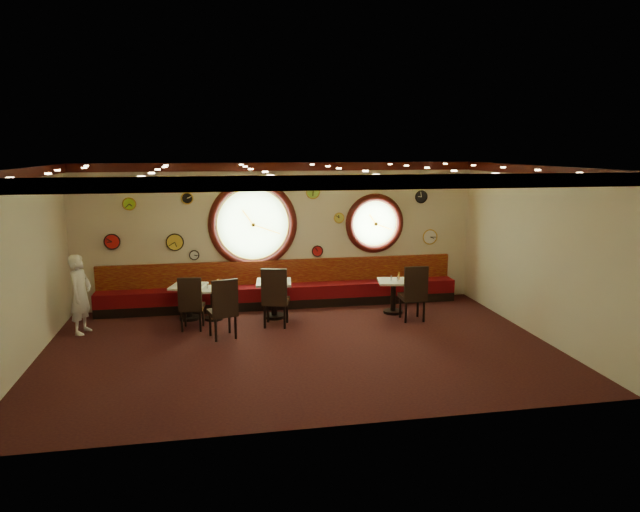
{
  "coord_description": "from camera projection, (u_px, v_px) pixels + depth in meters",
  "views": [
    {
      "loc": [
        -1.42,
        -9.63,
        3.52
      ],
      "look_at": [
        0.51,
        0.8,
        1.5
      ],
      "focal_mm": 32.0,
      "sensor_mm": 36.0,
      "label": 1
    }
  ],
  "objects": [
    {
      "name": "condiment_c_bottle",
      "position": [
        276.0,
        277.0,
        11.88
      ],
      "size": [
        0.05,
        0.05,
        0.17
      ],
      "primitive_type": "cylinder",
      "color": "gold",
      "rests_on": "table_c"
    },
    {
      "name": "condiment_b_pepper",
      "position": [
        215.0,
        286.0,
        11.73
      ],
      "size": [
        0.03,
        0.03,
        0.1
      ],
      "primitive_type": "cylinder",
      "color": "#BCBCC1",
      "rests_on": "table_b"
    },
    {
      "name": "wall_front",
      "position": [
        335.0,
        306.0,
        7.02
      ],
      "size": [
        9.0,
        0.02,
        3.2
      ],
      "primitive_type": "cube",
      "color": "beige",
      "rests_on": "floor"
    },
    {
      "name": "table_a",
      "position": [
        189.0,
        298.0,
        11.81
      ],
      "size": [
        0.82,
        0.82,
        0.73
      ],
      "color": "black",
      "rests_on": "floor"
    },
    {
      "name": "chair_d",
      "position": [
        414.0,
        290.0,
        11.63
      ],
      "size": [
        0.5,
        0.5,
        0.73
      ],
      "rotation": [
        0.0,
        0.0,
        -0.02
      ],
      "color": "black",
      "rests_on": "floor"
    },
    {
      "name": "wall_clock_9",
      "position": [
        187.0,
        198.0,
        12.26
      ],
      "size": [
        0.24,
        0.03,
        0.24
      ],
      "primitive_type": "cylinder",
      "rotation": [
        1.57,
        0.0,
        0.0
      ],
      "color": "black",
      "rests_on": "wall_back"
    },
    {
      "name": "porthole_left_glass",
      "position": [
        253.0,
        224.0,
        12.65
      ],
      "size": [
        1.66,
        0.02,
        1.66
      ],
      "primitive_type": "cylinder",
      "rotation": [
        1.57,
        0.0,
        0.0
      ],
      "color": "#9ACE7B",
      "rests_on": "wall_back"
    },
    {
      "name": "wall_clock_3",
      "position": [
        339.0,
        218.0,
        12.95
      ],
      "size": [
        0.22,
        0.03,
        0.22
      ],
      "primitive_type": "cylinder",
      "rotation": [
        1.57,
        0.0,
        0.0
      ],
      "color": "gold",
      "rests_on": "wall_back"
    },
    {
      "name": "wall_clock_5",
      "position": [
        430.0,
        237.0,
        13.44
      ],
      "size": [
        0.34,
        0.03,
        0.34
      ],
      "primitive_type": "cylinder",
      "rotation": [
        1.57,
        0.0,
        0.0
      ],
      "color": "white",
      "rests_on": "wall_back"
    },
    {
      "name": "wall_clock_1",
      "position": [
        175.0,
        242.0,
        12.38
      ],
      "size": [
        0.36,
        0.03,
        0.36
      ],
      "primitive_type": "cylinder",
      "rotation": [
        1.57,
        0.0,
        0.0
      ],
      "color": "gold",
      "rests_on": "wall_back"
    },
    {
      "name": "wall_back",
      "position": [
        280.0,
        234.0,
        12.81
      ],
      "size": [
        9.0,
        0.02,
        3.2
      ],
      "primitive_type": "cube",
      "color": "beige",
      "rests_on": "floor"
    },
    {
      "name": "condiment_a_salt",
      "position": [
        182.0,
        282.0,
        11.83
      ],
      "size": [
        0.03,
        0.03,
        0.09
      ],
      "primitive_type": "cylinder",
      "color": "silver",
      "rests_on": "table_a"
    },
    {
      "name": "condiment_d_bottle",
      "position": [
        399.0,
        276.0,
        12.27
      ],
      "size": [
        0.05,
        0.05,
        0.16
      ],
      "primitive_type": "cylinder",
      "color": "gold",
      "rests_on": "table_d"
    },
    {
      "name": "banquette_back",
      "position": [
        281.0,
        272.0,
        12.91
      ],
      "size": [
        8.0,
        0.1,
        0.55
      ],
      "primitive_type": "cube",
      "color": "#65080E",
      "rests_on": "wall_back"
    },
    {
      "name": "wall_clock_4",
      "position": [
        129.0,
        204.0,
        12.06
      ],
      "size": [
        0.26,
        0.03,
        0.26
      ],
      "primitive_type": "cylinder",
      "rotation": [
        1.57,
        0.0,
        0.0
      ],
      "color": "#97D42A",
      "rests_on": "wall_back"
    },
    {
      "name": "floor",
      "position": [
        300.0,
        347.0,
        10.21
      ],
      "size": [
        9.0,
        6.0,
        0.0
      ],
      "primitive_type": "cube",
      "color": "black",
      "rests_on": "ground"
    },
    {
      "name": "molding_back",
      "position": [
        279.0,
        167.0,
        12.48
      ],
      "size": [
        9.0,
        0.1,
        0.18
      ],
      "primitive_type": "cube",
      "color": "#380C0A",
      "rests_on": "wall_back"
    },
    {
      "name": "molding_right",
      "position": [
        539.0,
        170.0,
        10.43
      ],
      "size": [
        0.1,
        6.0,
        0.18
      ],
      "primitive_type": "cube",
      "color": "#380C0A",
      "rests_on": "wall_back"
    },
    {
      "name": "condiment_c_salt",
      "position": [
        270.0,
        279.0,
        11.85
      ],
      "size": [
        0.04,
        0.04,
        0.11
      ],
      "primitive_type": "cylinder",
      "color": "silver",
      "rests_on": "table_c"
    },
    {
      "name": "wall_clock_6",
      "position": [
        313.0,
        192.0,
        12.73
      ],
      "size": [
        0.3,
        0.03,
        0.3
      ],
      "primitive_type": "cylinder",
      "rotation": [
        1.57,
        0.0,
        0.0
      ],
      "color": "#94CB3F",
      "rests_on": "wall_back"
    },
    {
      "name": "chair_a",
      "position": [
        191.0,
        300.0,
        11.04
      ],
      "size": [
        0.51,
        0.51,
        0.67
      ],
      "rotation": [
        0.0,
        0.0,
        -0.13
      ],
      "color": "black",
      "rests_on": "floor"
    },
    {
      "name": "molding_front",
      "position": [
        335.0,
        183.0,
        6.78
      ],
      "size": [
        9.0,
        0.1,
        0.18
      ],
      "primitive_type": "cube",
      "color": "#380C0A",
      "rests_on": "wall_back"
    },
    {
      "name": "porthole_right_ring",
      "position": [
        375.0,
        224.0,
        13.12
      ],
      "size": [
        1.09,
        0.03,
        1.09
      ],
      "primitive_type": "torus",
      "rotation": [
        1.57,
        0.0,
        0.0
      ],
      "color": "gold",
      "rests_on": "wall_back"
    },
    {
      "name": "porthole_right_glass",
      "position": [
        374.0,
        223.0,
        13.16
      ],
      "size": [
        1.1,
        0.02,
        1.1
      ],
      "primitive_type": "cylinder",
      "rotation": [
        1.57,
        0.0,
        0.0
      ],
      "color": "#9ACE7B",
      "rests_on": "wall_back"
    },
    {
      "name": "wall_left",
      "position": [
        21.0,
        270.0,
        9.11
      ],
      "size": [
        0.02,
        6.0,
        3.2
      ],
      "primitive_type": "cube",
      "color": "beige",
      "rests_on": "floor"
    },
    {
      "name": "table_d",
      "position": [
        393.0,
        292.0,
        12.26
      ],
      "size": [
        0.76,
        0.76,
        0.72
      ],
      "color": "black",
      "rests_on": "floor"
    },
    {
      "name": "wall_clock_8",
      "position": [
        112.0,
        242.0,
        12.14
      ],
      "size": [
        0.32,
        0.03,
        0.32
      ],
      "primitive_type": "cylinder",
      "rotation": [
        1.57,
        0.0,
        0.0
      ],
      "color": "red",
      "rests_on": "wall_back"
    },
    {
      "name": "chair_c",
      "position": [
        275.0,
        293.0,
        11.24
      ],
      "size": [
        0.62,
        0.62,
        0.75
      ],
      "rotation": [
        0.0,
        0.0,
        -0.25
      ],
      "color": "black",
      "rests_on": "floor"
    },
    {
      "name": "table_b",
      "position": [
        213.0,
        300.0,
        11.8
      ],
      "size": [
        0.66,
        0.66,
        0.67
      ],
      "color": "black",
      "rests_on": "floor"
    },
    {
      "name": "condiment_b_bottle",
      "position": [
        218.0,
        283.0,
        11.83
      ],
      "size": [
        0.05,
        0.05,
        0.17
      ],
      "primitive_type": "cylinder",
      "color": "yellow",
      "rests_on": "table_b"
    },
    {
      "name": "banquette_base",
      "position": [
        282.0,
        302.0,
        12.82
      ],
      "size": [
        8.0,
        0.55,
        0.2
      ],
      "primitive_type": "cube",
      "color": "black",
      "rests_on": "floor"
    },
    {
      "name": "condiment_b_salt",
      "position": [
        207.0,
        286.0,
        11.72
      ],
      "size": [
        0.03,
        0.03,
        0.1
      ],
      "primitive_type": "cylinder",
      "color": "silver",
      "rests_on": "table_b"
    },
    {
      "name": "chair_b",
      "position": [
        224.0,
        305.0,
        10.54
      ],
      "size": [
        0.6,
        0.6,
        0.72
      ],
      "rotation": [
        0.0,
        0.0,
        0.28
      ],
      "color": "black",
      "rests_on": "floor"
    },
    {
      "name": "porthole_left_ring",
      "position": [
        253.0,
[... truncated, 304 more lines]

